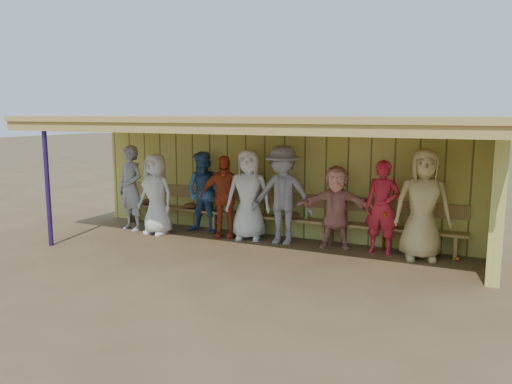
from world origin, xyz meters
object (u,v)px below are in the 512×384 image
player_h (423,204)px  bench (272,212)px  player_d (224,197)px  player_e (283,195)px  player_a (131,188)px  player_b (156,194)px  player_extra (248,195)px  player_f (336,207)px  player_c (205,193)px  player_g (382,207)px

player_h → bench: (-3.04, 0.39, -0.45)m
player_d → player_e: bearing=-18.5°
player_a → player_e: bearing=17.3°
player_b → player_extra: (1.96, 0.45, 0.06)m
player_b → player_extra: 2.01m
player_a → player_b: 0.75m
player_f → player_h: 1.60m
player_c → bench: size_ratio=0.23×
player_h → player_extra: bearing=166.0°
player_c → player_g: size_ratio=1.02×
player_g → player_h: size_ratio=0.88×
player_extra → bench: size_ratio=0.24×
bench → player_g: bearing=-7.5°
player_e → player_d: bearing=176.9°
player_e → player_f: player_e is taller
player_b → bench: (2.30, 0.85, -0.33)m
player_f → player_g: 0.88m
player_extra → bench: bearing=34.7°
player_c → player_f: 2.90m
player_d → player_e: (1.31, 0.01, 0.12)m
player_e → player_h: size_ratio=0.99×
player_a → bench: size_ratio=0.25×
player_d → player_extra: 0.56m
bench → player_extra: bearing=-129.6°
player_e → bench: 0.75m
player_a → player_c: 1.67m
player_a → player_extra: (2.70, 0.35, -0.01)m
player_c → player_g: (3.77, 0.00, -0.01)m
player_a → player_f: 4.52m
player_e → player_g: 1.92m
player_g → player_h: 0.73m
player_c → player_f: size_ratio=1.10×
player_b → player_f: bearing=12.4°
player_g → bench: player_g is taller
player_g → player_a: bearing=-172.4°
player_b → player_g: player_g is taller
player_g → player_d: bearing=-174.7°
player_d → player_h: (3.93, 0.06, 0.13)m
player_c → player_d: (0.55, -0.14, -0.02)m
player_e → bench: size_ratio=0.26×
player_g → player_extra: (-2.67, -0.10, 0.06)m
player_b → bench: bearing=24.5°
player_e → bench: (-0.42, 0.44, -0.45)m
player_d → player_h: size_ratio=0.87×
player_f → player_b: bearing=173.9°
player_d → bench: size_ratio=0.22×
player_a → player_e: (3.46, 0.33, 0.04)m
bench → player_h: bearing=-7.3°
player_a → player_extra: 2.73m
player_a → player_d: bearing=20.2°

